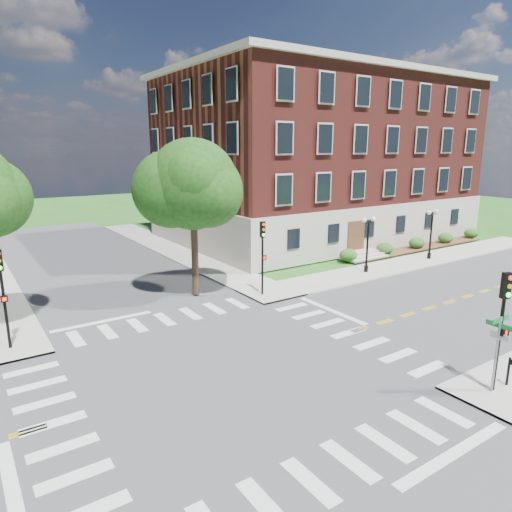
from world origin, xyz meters
TOP-DOWN VIEW (x-y plane):
  - ground at (0.00, 0.00)m, footprint 160.00×160.00m
  - road_ew at (0.00, 0.00)m, footprint 90.00×12.00m
  - road_ns at (0.00, 0.00)m, footprint 12.00×90.00m
  - sidewalk_ne at (15.38, 15.38)m, footprint 34.00×34.00m
  - crosswalk_east at (7.20, 0.00)m, footprint 2.20×10.20m
  - stop_bar_east at (8.80, 3.00)m, footprint 0.40×5.50m
  - main_building at (24.00, 21.99)m, footprint 30.60×22.40m
  - shrub_row at (27.00, 10.80)m, footprint 18.00×2.00m
  - tree_d at (3.41, 10.06)m, footprint 5.66×5.66m
  - traffic_signal_se at (7.62, -7.45)m, footprint 0.38×0.46m
  - traffic_signal_ne at (6.94, 7.52)m, footprint 0.36×0.41m
  - traffic_signal_nw at (-7.69, 7.58)m, footprint 0.35×0.40m
  - twin_lamp_west at (16.76, 7.67)m, footprint 1.36×0.36m
  - twin_lamp_east at (24.51, 7.65)m, footprint 1.36×0.36m
  - street_sign_pole at (7.49, -7.48)m, footprint 1.10×1.10m
  - push_button_post at (8.46, -7.57)m, footprint 0.14×0.21m

SIDE VIEW (x-z plane):
  - ground at x=0.00m, z-range 0.00..0.00m
  - crosswalk_east at x=7.20m, z-range -0.01..0.01m
  - stop_bar_east at x=8.80m, z-range 0.00..0.00m
  - shrub_row at x=27.00m, z-range -0.65..0.65m
  - road_ew at x=0.00m, z-range 0.00..0.01m
  - road_ns at x=0.00m, z-range 0.00..0.01m
  - sidewalk_ne at x=15.38m, z-range 0.00..0.12m
  - push_button_post at x=8.46m, z-range 0.20..1.40m
  - street_sign_pole at x=7.49m, z-range 0.76..3.86m
  - twin_lamp_west at x=16.76m, z-range 0.41..4.64m
  - twin_lamp_east at x=24.51m, z-range 0.41..4.64m
  - traffic_signal_se at x=7.62m, z-range 0.79..5.59m
  - traffic_signal_ne at x=6.94m, z-range 0.79..5.59m
  - traffic_signal_nw at x=-7.69m, z-range 0.79..5.59m
  - tree_d at x=3.41m, z-range 2.24..12.18m
  - main_building at x=24.00m, z-range 0.09..16.59m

